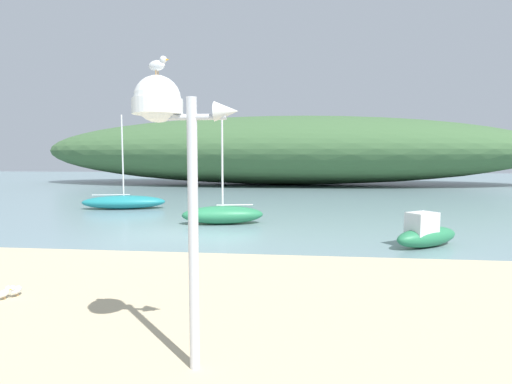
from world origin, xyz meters
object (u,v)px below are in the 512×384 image
sailboat_outer_mooring (223,214)px  sailboat_by_sandbar (124,202)px  motorboat_mid_channel (426,234)px  mast_structure (168,125)px  seagull_on_radar (158,64)px  seagull_upper_strand (16,289)px  seagull_mid_strand (4,292)px

sailboat_outer_mooring → sailboat_by_sandbar: 7.49m
motorboat_mid_channel → mast_structure: bearing=-123.5°
seagull_on_radar → mast_structure: bearing=2.3°
sailboat_outer_mooring → seagull_on_radar: bearing=-82.4°
mast_structure → sailboat_by_sandbar: size_ratio=0.70×
sailboat_by_sandbar → seagull_upper_strand: bearing=-72.8°
sailboat_outer_mooring → sailboat_by_sandbar: (-6.17, 4.23, -0.02)m
sailboat_outer_mooring → seagull_mid_strand: (-2.04, -9.67, -0.06)m
seagull_on_radar → seagull_mid_strand: 5.32m
seagull_mid_strand → motorboat_mid_channel: bearing=34.3°
seagull_mid_strand → seagull_upper_strand: 0.18m
seagull_mid_strand → sailboat_outer_mooring: bearing=78.1°
sailboat_outer_mooring → sailboat_by_sandbar: bearing=145.6°
sailboat_outer_mooring → motorboat_mid_channel: (6.96, -3.53, 0.02)m
mast_structure → seagull_upper_strand: bearing=150.2°
sailboat_by_sandbar → seagull_mid_strand: sailboat_by_sandbar is taller
seagull_mid_strand → seagull_upper_strand: (0.11, 0.15, 0.01)m
sailboat_outer_mooring → seagull_upper_strand: 9.71m
motorboat_mid_channel → seagull_mid_strand: bearing=-145.7°
sailboat_by_sandbar → seagull_mid_strand: (4.14, -13.90, -0.04)m
sailboat_by_sandbar → motorboat_mid_channel: bearing=-30.6°
mast_structure → sailboat_outer_mooring: bearing=98.1°
sailboat_by_sandbar → seagull_mid_strand: 14.50m
mast_structure → sailboat_outer_mooring: (-1.65, 11.57, -2.69)m
seagull_mid_strand → seagull_upper_strand: seagull_upper_strand is taller
seagull_on_radar → motorboat_mid_channel: bearing=56.1°
seagull_on_radar → sailboat_by_sandbar: bearing=116.0°
sailboat_outer_mooring → seagull_upper_strand: bearing=-101.5°
motorboat_mid_channel → seagull_upper_strand: (-8.89, -5.98, -0.07)m
seagull_on_radar → motorboat_mid_channel: size_ratio=0.12×
seagull_on_radar → sailboat_outer_mooring: 12.16m
mast_structure → sailboat_outer_mooring: size_ratio=0.80×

